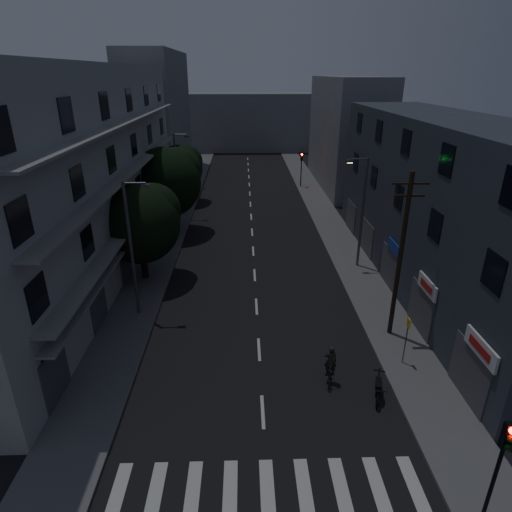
{
  "coord_description": "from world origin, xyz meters",
  "views": [
    {
      "loc": [
        -0.7,
        -12.23,
        13.44
      ],
      "look_at": [
        0.0,
        12.0,
        3.0
      ],
      "focal_mm": 30.0,
      "sensor_mm": 36.0,
      "label": 1
    }
  ],
  "objects_px": {
    "traffic_signal_near": "(503,454)",
    "motorcycle": "(378,389)",
    "bus_stop_sign": "(407,333)",
    "cyclist": "(330,370)",
    "utility_pole": "(401,254)"
  },
  "relations": [
    {
      "from": "utility_pole",
      "to": "cyclist",
      "type": "xyz_separation_m",
      "value": [
        -4.08,
        -3.8,
        -4.2
      ]
    },
    {
      "from": "traffic_signal_near",
      "to": "motorcycle",
      "type": "height_order",
      "value": "traffic_signal_near"
    },
    {
      "from": "motorcycle",
      "to": "cyclist",
      "type": "bearing_deg",
      "value": 166.23
    },
    {
      "from": "traffic_signal_near",
      "to": "motorcycle",
      "type": "distance_m",
      "value": 6.69
    },
    {
      "from": "bus_stop_sign",
      "to": "motorcycle",
      "type": "xyz_separation_m",
      "value": [
        -1.93,
        -2.29,
        -1.43
      ]
    },
    {
      "from": "cyclist",
      "to": "bus_stop_sign",
      "type": "bearing_deg",
      "value": 26.64
    },
    {
      "from": "motorcycle",
      "to": "cyclist",
      "type": "distance_m",
      "value": 2.28
    },
    {
      "from": "traffic_signal_near",
      "to": "motorcycle",
      "type": "bearing_deg",
      "value": 105.69
    },
    {
      "from": "bus_stop_sign",
      "to": "motorcycle",
      "type": "height_order",
      "value": "bus_stop_sign"
    },
    {
      "from": "utility_pole",
      "to": "bus_stop_sign",
      "type": "distance_m",
      "value": 4.0
    },
    {
      "from": "utility_pole",
      "to": "motorcycle",
      "type": "relative_size",
      "value": 5.05
    },
    {
      "from": "traffic_signal_near",
      "to": "cyclist",
      "type": "height_order",
      "value": "traffic_signal_near"
    },
    {
      "from": "bus_stop_sign",
      "to": "cyclist",
      "type": "distance_m",
      "value": 4.23
    },
    {
      "from": "cyclist",
      "to": "traffic_signal_near",
      "type": "bearing_deg",
      "value": -52.6
    },
    {
      "from": "utility_pole",
      "to": "cyclist",
      "type": "height_order",
      "value": "utility_pole"
    }
  ]
}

